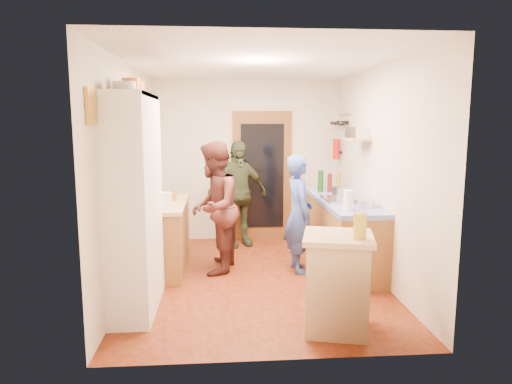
{
  "coord_description": "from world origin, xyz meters",
  "views": [
    {
      "loc": [
        -0.42,
        -5.44,
        1.92
      ],
      "look_at": [
        0.01,
        0.15,
        1.06
      ],
      "focal_mm": 32.0,
      "sensor_mm": 36.0,
      "label": 1
    }
  ],
  "objects": [
    {
      "name": "pan_rail",
      "position": [
        1.46,
        1.52,
        2.05
      ],
      "size": [
        0.02,
        0.65,
        0.02
      ],
      "primitive_type": "cylinder",
      "rotation": [
        1.57,
        0.0,
        0.0
      ],
      "color": "silver",
      "rests_on": "wall_right"
    },
    {
      "name": "mixing_bowl",
      "position": [
        1.3,
        -0.12,
        0.95
      ],
      "size": [
        0.32,
        0.32,
        0.1
      ],
      "primitive_type": "cylinder",
      "rotation": [
        0.0,
        0.0,
        -0.32
      ],
      "color": "silver",
      "rests_on": "right_counter_top"
    },
    {
      "name": "orange_bowl",
      "position": [
        -1.12,
        0.56,
        0.95
      ],
      "size": [
        0.24,
        0.24,
        0.09
      ],
      "primitive_type": "cylinder",
      "rotation": [
        0.0,
        0.0,
        0.16
      ],
      "color": "orange",
      "rests_on": "left_counter_top"
    },
    {
      "name": "chopping_board",
      "position": [
        -1.18,
        0.95,
        0.91
      ],
      "size": [
        0.35,
        0.29,
        0.02
      ],
      "primitive_type": "cube",
      "rotation": [
        0.0,
        0.0,
        -0.27
      ],
      "color": "tan",
      "rests_on": "left_counter_top"
    },
    {
      "name": "paper_towel",
      "position": [
        1.05,
        -0.31,
        1.02
      ],
      "size": [
        0.12,
        0.12,
        0.24
      ],
      "primitive_type": "cylinder",
      "rotation": [
        0.0,
        0.0,
        -0.12
      ],
      "color": "white",
      "rests_on": "right_counter_top"
    },
    {
      "name": "hutch_body",
      "position": [
        -1.3,
        -0.8,
        1.1
      ],
      "size": [
        0.4,
        1.2,
        2.2
      ],
      "primitive_type": "cube",
      "color": "white",
      "rests_on": "ground"
    },
    {
      "name": "left_counter_top",
      "position": [
        -1.2,
        0.45,
        0.88
      ],
      "size": [
        0.64,
        1.44,
        0.05
      ],
      "primitive_type": "cube",
      "color": "tan",
      "rests_on": "left_counter_base"
    },
    {
      "name": "island_base",
      "position": [
        0.63,
        -1.48,
        0.43
      ],
      "size": [
        0.66,
        0.66,
        0.86
      ],
      "primitive_type": "cube",
      "rotation": [
        0.0,
        0.0,
        -0.24
      ],
      "color": "tan",
      "rests_on": "ground"
    },
    {
      "name": "wall_left",
      "position": [
        -1.51,
        0.0,
        1.3
      ],
      "size": [
        0.02,
        4.0,
        2.6
      ],
      "primitive_type": "cube",
      "color": "beige",
      "rests_on": "ground"
    },
    {
      "name": "pot_on_hob",
      "position": [
        1.15,
        0.41,
        1.01
      ],
      "size": [
        0.22,
        0.22,
        0.14
      ],
      "primitive_type": "cylinder",
      "color": "silver",
      "rests_on": "hob"
    },
    {
      "name": "pan_hang_c",
      "position": [
        1.4,
        1.75,
        1.91
      ],
      "size": [
        0.17,
        0.17,
        0.05
      ],
      "primitive_type": "cylinder",
      "color": "black",
      "rests_on": "pan_rail"
    },
    {
      "name": "bottle_a",
      "position": [
        1.05,
        1.17,
        1.06
      ],
      "size": [
        0.08,
        0.08,
        0.32
      ],
      "primitive_type": "cylinder",
      "rotation": [
        0.0,
        0.0,
        -0.04
      ],
      "color": "#143F14",
      "rests_on": "right_counter_top"
    },
    {
      "name": "ext_bracket",
      "position": [
        1.47,
        1.7,
        1.45
      ],
      "size": [
        0.06,
        0.1,
        0.04
      ],
      "primitive_type": "cube",
      "color": "black",
      "rests_on": "wall_right"
    },
    {
      "name": "radio",
      "position": [
        1.37,
        0.45,
        1.79
      ],
      "size": [
        0.28,
        0.34,
        0.15
      ],
      "primitive_type": "cube",
      "rotation": [
        0.0,
        0.0,
        0.21
      ],
      "color": "silver",
      "rests_on": "wall_shelf"
    },
    {
      "name": "pan_hang_b",
      "position": [
        1.4,
        1.55,
        1.9
      ],
      "size": [
        0.16,
        0.16,
        0.05
      ],
      "primitive_type": "cylinder",
      "color": "black",
      "rests_on": "pan_rail"
    },
    {
      "name": "person_left",
      "position": [
        -0.48,
        0.33,
        0.84
      ],
      "size": [
        0.78,
        0.93,
        1.69
      ],
      "primitive_type": "imported",
      "rotation": [
        0.0,
        0.0,
        -1.76
      ],
      "color": "#4C221F",
      "rests_on": "ground"
    },
    {
      "name": "toaster",
      "position": [
        -1.15,
        0.02,
        0.99
      ],
      "size": [
        0.28,
        0.22,
        0.19
      ],
      "primitive_type": "cube",
      "rotation": [
        0.0,
        0.0,
        0.23
      ],
      "color": "white",
      "rests_on": "left_counter_top"
    },
    {
      "name": "door_glass",
      "position": [
        0.25,
        1.94,
        1.05
      ],
      "size": [
        0.7,
        0.02,
        1.7
      ],
      "primitive_type": "cube",
      "color": "black",
      "rests_on": "door_frame"
    },
    {
      "name": "left_counter_base",
      "position": [
        -1.2,
        0.45,
        0.42
      ],
      "size": [
        0.6,
        1.4,
        0.85
      ],
      "primitive_type": "cube",
      "color": "brown",
      "rests_on": "ground"
    },
    {
      "name": "wall_front",
      "position": [
        0.0,
        -2.01,
        1.3
      ],
      "size": [
        3.0,
        0.02,
        2.6
      ],
      "primitive_type": "cube",
      "color": "beige",
      "rests_on": "ground"
    },
    {
      "name": "island_top",
      "position": [
        0.63,
        -1.48,
        0.89
      ],
      "size": [
        0.75,
        0.75,
        0.05
      ],
      "primitive_type": "cube",
      "rotation": [
        0.0,
        0.0,
        -0.24
      ],
      "color": "tan",
      "rests_on": "island_base"
    },
    {
      "name": "person_back",
      "position": [
        -0.16,
        1.56,
        0.82
      ],
      "size": [
        1.04,
        0.7,
        1.65
      ],
      "primitive_type": "imported",
      "rotation": [
        0.0,
        0.0,
        0.33
      ],
      "color": "#313923",
      "rests_on": "ground"
    },
    {
      "name": "kettle",
      "position": [
        -1.25,
        0.34,
        0.99
      ],
      "size": [
        0.19,
        0.19,
        0.18
      ],
      "primitive_type": "cylinder",
      "rotation": [
        0.0,
        0.0,
        0.21
      ],
      "color": "white",
      "rests_on": "left_counter_top"
    },
    {
      "name": "cutting_board",
      "position": [
        0.6,
        -1.42,
        0.9
      ],
      "size": [
        0.41,
        0.35,
        0.02
      ],
      "primitive_type": "cube",
      "rotation": [
        0.0,
        0.0,
        -0.24
      ],
      "color": "white",
      "rests_on": "island_top"
    },
    {
      "name": "wall_back",
      "position": [
        0.0,
        2.01,
        1.3
      ],
      "size": [
        3.0,
        0.02,
        2.6
      ],
      "primitive_type": "cube",
      "color": "beige",
      "rests_on": "ground"
    },
    {
      "name": "fire_extinguisher",
      "position": [
        1.41,
        1.7,
        1.5
      ],
      "size": [
        0.11,
        0.11,
        0.32
      ],
      "primitive_type": "cylinder",
      "color": "red",
      "rests_on": "wall_right"
    },
    {
      "name": "wall_shelf",
      "position": [
        1.37,
        0.45,
        1.7
      ],
      "size": [
        0.26,
        0.42,
        0.03
      ],
      "primitive_type": "cube",
      "color": "tan",
      "rests_on": "wall_right"
    },
    {
      "name": "pan_hang_a",
      "position": [
        1.4,
        1.35,
        1.92
      ],
      "size": [
        0.18,
        0.18,
        0.05
      ],
      "primitive_type": "cylinder",
      "color": "black",
      "rests_on": "pan_rail"
    },
    {
      "name": "wall_right",
      "position": [
        1.51,
        0.0,
        1.3
      ],
      "size": [
        0.02,
        4.0,
        2.6
      ],
      "primitive_type": "cube",
      "color": "beige",
      "rests_on": "ground"
    },
    {
      "name": "door_frame",
      "position": [
        0.25,
        1.97,
        1.05
      ],
      "size": [
        0.95,
        0.06,
        2.1
      ],
      "primitive_type": "cube",
      "color": "brown",
      "rests_on": "ground"
    },
    {
      "name": "ceiling",
      "position": [
        0.0,
        0.0,
        2.61
      ],
      "size": [
        3.0,
        4.0,
        0.02
      ],
      "primitive_type": "cube",
      "color": "silver",
      "rests_on": "ground"
    },
    {
      "name": "oil_jar",
      "position": [
        0.78,
        -1.64,
        1.02
      ],
      "size": [
        0.14,
        0.14,
        0.23
      ],
      "primitive_type": "cylinder",
      "rotation": [
        0.0,
        0.0,
        -0.24
      ],
      "color": "#AD9E2D",
      "rests_on": "island_top"
    },
    {
      "name": "picture_frame",
      "position": [
        -1.48,
        -1.55,
        2.05
      ],
      "size": [
        0.03,
        0.25,
        0.3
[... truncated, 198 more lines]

